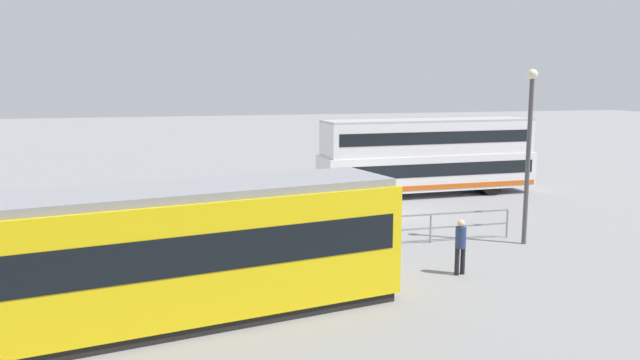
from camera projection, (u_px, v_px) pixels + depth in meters
The scene contains 8 objects.
ground_plane at pixel (381, 214), 27.24m from camera, with size 160.00×160.00×0.00m, color gray.
double_decker_bus at pixel (428, 157), 31.55m from camera, with size 11.20×2.70×3.84m.
tram_yellow at pixel (125, 258), 14.43m from camera, with size 13.75×5.12×3.28m.
pedestrian_near_railing at pixel (294, 212), 22.81m from camera, with size 0.36×0.36×1.72m.
pedestrian_crossing at pixel (460, 243), 18.60m from camera, with size 0.38×0.38×1.68m.
pedestrian_railing at pixel (431, 223), 22.27m from camera, with size 6.24×0.10×1.08m.
info_sign at pixel (340, 195), 22.11m from camera, with size 1.18×0.18×2.50m.
street_lamp at pixel (529, 142), 21.73m from camera, with size 0.36×0.36×6.16m.
Camera 1 is at (9.66, 24.99, 5.76)m, focal length 35.04 mm.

